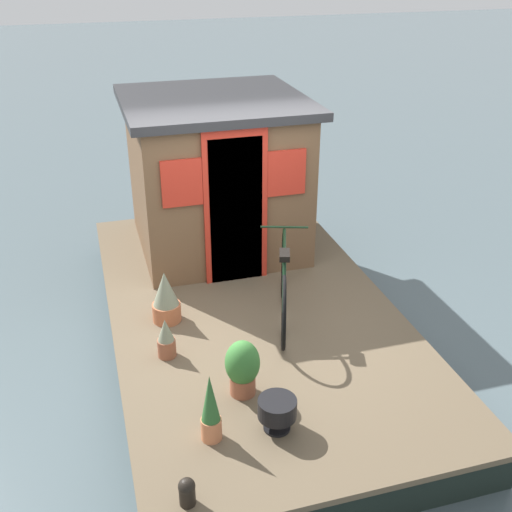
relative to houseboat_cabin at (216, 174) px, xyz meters
name	(u,v)px	position (x,y,z in m)	size (l,w,h in m)	color
ground_plane	(251,338)	(-1.58, 0.00, -1.40)	(60.00, 60.00, 0.00)	#4C5B60
houseboat_deck	(251,322)	(-1.58, 0.00, -1.18)	(5.38, 2.99, 0.44)	brown
houseboat_cabin	(216,174)	(0.00, 0.00, 0.00)	(2.13, 2.14, 1.90)	brown
bicycle	(284,284)	(-1.91, -0.26, -0.56)	(1.61, 0.64, 0.88)	black
potted_plant_fern	(211,409)	(-3.43, 0.84, -0.67)	(0.17, 0.17, 0.62)	#C6754C
potted_plant_basil	(166,298)	(-1.62, 0.92, -0.69)	(0.30, 0.30, 0.56)	#B2603D
potted_plant_mint	(166,339)	(-2.24, 1.02, -0.77)	(0.18, 0.18, 0.41)	#935138
potted_plant_sage	(242,367)	(-2.96, 0.46, -0.68)	(0.30, 0.30, 0.53)	#935138
charcoal_grill	(277,409)	(-3.47, 0.31, -0.76)	(0.32, 0.32, 0.29)	black
mooring_bollard	(187,491)	(-4.01, 1.15, -0.84)	(0.12, 0.12, 0.23)	black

